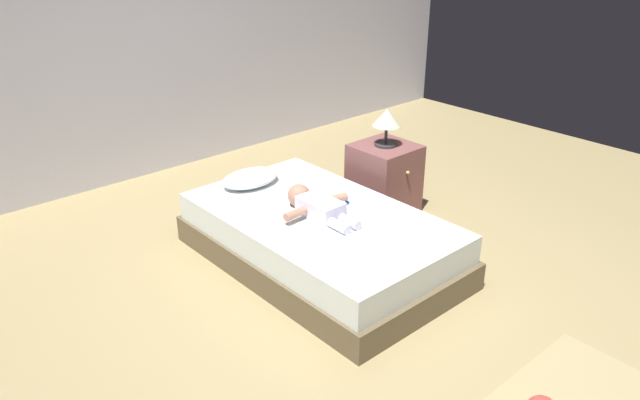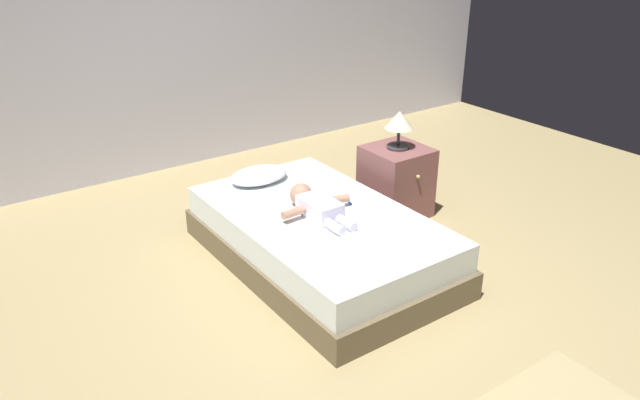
# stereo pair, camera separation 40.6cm
# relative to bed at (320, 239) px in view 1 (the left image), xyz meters

# --- Properties ---
(ground_plane) EXTENTS (8.00, 8.00, 0.00)m
(ground_plane) POSITION_rel_bed_xyz_m (-0.16, -0.68, -0.19)
(ground_plane) COLOR #9F8C5D
(wall_behind_bed) EXTENTS (8.00, 0.12, 2.63)m
(wall_behind_bed) POSITION_rel_bed_xyz_m (-0.16, 2.32, 1.13)
(wall_behind_bed) COLOR silver
(wall_behind_bed) RESTS_ON ground_plane
(bed) EXTENTS (1.13, 1.90, 0.38)m
(bed) POSITION_rel_bed_xyz_m (0.00, 0.00, 0.00)
(bed) COLOR brown
(bed) RESTS_ON ground_plane
(pillow) EXTENTS (0.45, 0.30, 0.11)m
(pillow) POSITION_rel_bed_xyz_m (-0.06, 0.71, 0.25)
(pillow) COLOR white
(pillow) RESTS_ON bed
(baby) EXTENTS (0.53, 0.61, 0.16)m
(baby) POSITION_rel_bed_xyz_m (-0.03, 0.01, 0.26)
(baby) COLOR white
(baby) RESTS_ON bed
(toothbrush) EXTENTS (0.04, 0.14, 0.02)m
(toothbrush) POSITION_rel_bed_xyz_m (0.27, 0.06, 0.20)
(toothbrush) COLOR blue
(toothbrush) RESTS_ON bed
(nightstand) EXTENTS (0.45, 0.48, 0.56)m
(nightstand) POSITION_rel_bed_xyz_m (0.94, 0.29, 0.09)
(nightstand) COLOR brown
(nightstand) RESTS_ON ground_plane
(lamp) EXTENTS (0.22, 0.22, 0.30)m
(lamp) POSITION_rel_bed_xyz_m (0.94, 0.29, 0.58)
(lamp) COLOR #333338
(lamp) RESTS_ON nightstand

